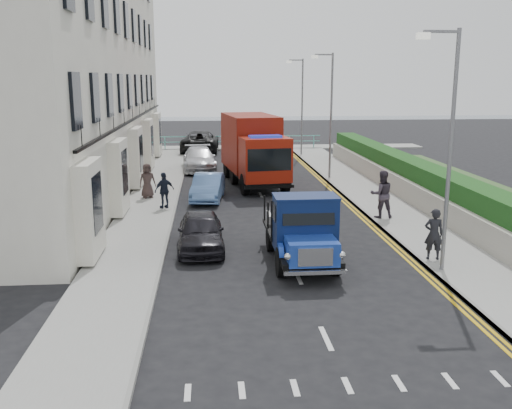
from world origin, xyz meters
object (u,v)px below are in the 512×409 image
Objects in this scene: lamp_near at (447,139)px; red_lorry at (253,148)px; bedford_lorry at (304,235)px; pedestrian_east_near at (434,234)px; lamp_mid at (329,109)px; lamp_far at (300,101)px; parked_car_front at (201,231)px.

red_lorry is at bearing 106.15° from lamp_near.
bedford_lorry is 2.94× the size of pedestrian_east_near.
bedford_lorry is 4.10m from pedestrian_east_near.
pedestrian_east_near is (0.22, -15.01, -3.07)m from lamp_mid.
lamp_far reaches higher than pedestrian_east_near.
pedestrian_east_near is (4.10, 0.09, -0.10)m from bedford_lorry.
lamp_near is at bearing -13.51° from bedford_lorry.
parked_car_front is (-2.70, -11.94, -1.33)m from red_lorry.
pedestrian_east_near is (4.55, -13.95, -1.04)m from red_lorry.
lamp_far is at bearing 60.98° from red_lorry.
parked_car_front is 7.53m from pedestrian_east_near.
lamp_near reaches higher than bedford_lorry.
lamp_near is 1.87× the size of parked_car_front.
bedford_lorry is 3.81m from parked_car_front.
pedestrian_east_near is (0.22, -25.01, -3.07)m from lamp_far.
pedestrian_east_near is at bearing -79.60° from red_lorry.
lamp_far reaches higher than bedford_lorry.
lamp_mid is 1.87× the size of parked_car_front.
lamp_near is 8.35m from parked_car_front.
lamp_mid is 10.00m from lamp_far.
bedford_lorry reaches higher than pedestrian_east_near.
parked_car_front is at bearing -110.41° from red_lorry.
lamp_near reaches higher than pedestrian_east_near.
lamp_mid is at bearing -90.00° from lamp_far.
lamp_far reaches higher than parked_car_front.
lamp_far is 4.32× the size of pedestrian_east_near.
lamp_near reaches higher than parked_car_front.
bedford_lorry is at bearing -98.78° from lamp_far.
lamp_near is 4.96m from bedford_lorry.
lamp_near is 1.00× the size of lamp_mid.
red_lorry is at bearing -111.36° from lamp_far.
bedford_lorry is at bearing 9.93° from pedestrian_east_near.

